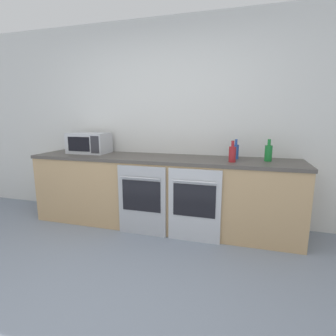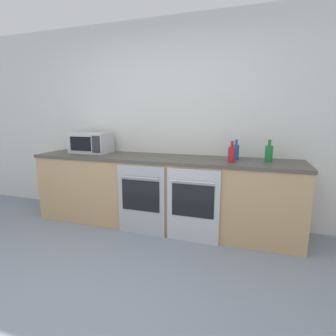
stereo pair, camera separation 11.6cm
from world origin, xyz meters
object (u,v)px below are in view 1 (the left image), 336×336
(oven_right, at_px, (194,205))
(bottle_blue, at_px, (236,151))
(oven_left, at_px, (142,200))
(bottle_red, at_px, (232,154))
(microwave, at_px, (89,143))
(bottle_green, at_px, (268,153))

(oven_right, distance_m, bottle_blue, 0.82)
(oven_right, height_order, bottle_blue, bottle_blue)
(oven_left, distance_m, oven_right, 0.62)
(bottle_red, bearing_deg, microwave, 173.95)
(oven_right, distance_m, bottle_green, 1.02)
(microwave, xyz_separation_m, bottle_red, (1.91, -0.20, -0.05))
(bottle_red, height_order, bottle_green, bottle_green)
(bottle_blue, bearing_deg, oven_left, -155.92)
(oven_right, relative_size, bottle_blue, 3.57)
(oven_left, height_order, bottle_green, bottle_green)
(microwave, height_order, bottle_red, microwave)
(bottle_red, xyz_separation_m, bottle_green, (0.38, 0.18, 0.00))
(oven_right, xyz_separation_m, bottle_red, (0.37, 0.22, 0.56))
(bottle_red, bearing_deg, bottle_blue, 83.33)
(oven_left, xyz_separation_m, bottle_blue, (1.01, 0.45, 0.56))
(oven_left, xyz_separation_m, microwave, (-0.93, 0.42, 0.60))
(bottle_red, xyz_separation_m, bottle_blue, (0.03, 0.24, -0.00))
(oven_left, relative_size, bottle_blue, 3.57)
(bottle_red, distance_m, bottle_blue, 0.24)
(bottle_green, bearing_deg, bottle_blue, 170.25)
(bottle_green, bearing_deg, oven_left, -164.03)
(oven_left, bearing_deg, bottle_green, 15.97)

